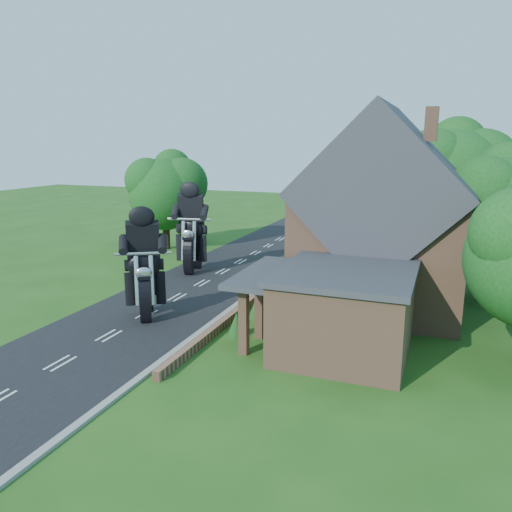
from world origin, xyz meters
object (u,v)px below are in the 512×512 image
(motorcycle_follow, at_px, (192,259))
(garden_wall, at_px, (263,292))
(motorcycle_lead, at_px, (146,302))
(annex, at_px, (342,309))
(house, at_px, (383,222))

(motorcycle_follow, bearing_deg, garden_wall, 141.20)
(garden_wall, height_order, motorcycle_lead, motorcycle_lead)
(motorcycle_lead, height_order, motorcycle_follow, motorcycle_follow)
(motorcycle_lead, xyz_separation_m, motorcycle_follow, (-2.06, 8.58, 0.06))
(annex, relative_size, motorcycle_lead, 4.00)
(garden_wall, bearing_deg, motorcycle_follow, 152.39)
(house, distance_m, motorcycle_lead, 12.56)
(house, relative_size, motorcycle_lead, 5.81)
(annex, height_order, motorcycle_lead, annex)
(garden_wall, distance_m, motorcycle_lead, 6.76)
(house, height_order, annex, house)
(garden_wall, bearing_deg, motorcycle_lead, -126.72)
(house, relative_size, motorcycle_follow, 5.39)
(garden_wall, relative_size, annex, 3.12)
(annex, relative_size, motorcycle_follow, 3.71)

